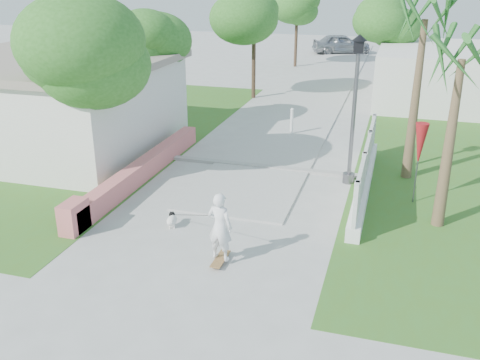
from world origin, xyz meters
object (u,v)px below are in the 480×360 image
(bollard, at_px, (292,121))
(parked_car, at_px, (341,44))
(skateboarder, at_px, (195,217))
(street_lamp, at_px, (354,105))
(patio_umbrella, at_px, (420,145))
(dog, at_px, (172,220))

(bollard, bearing_deg, parked_car, 91.80)
(skateboarder, height_order, parked_car, skateboarder)
(street_lamp, bearing_deg, skateboarder, -121.31)
(bollard, distance_m, patio_umbrella, 7.25)
(bollard, distance_m, parked_car, 22.88)
(bollard, xyz_separation_m, skateboarder, (-0.37, -9.54, 0.13))
(skateboarder, bearing_deg, dog, -28.16)
(skateboarder, bearing_deg, street_lamp, -112.54)
(street_lamp, height_order, parked_car, street_lamp)
(patio_umbrella, bearing_deg, parked_car, 100.62)
(patio_umbrella, height_order, parked_car, patio_umbrella)
(patio_umbrella, distance_m, dog, 6.94)
(dog, bearing_deg, skateboarder, -58.94)
(street_lamp, xyz_separation_m, skateboarder, (-3.07, -5.04, -1.71))
(bollard, height_order, patio_umbrella, patio_umbrella)
(street_lamp, xyz_separation_m, bollard, (-2.70, 4.50, -1.84))
(street_lamp, distance_m, patio_umbrella, 2.27)
(patio_umbrella, xyz_separation_m, parked_car, (-5.32, 28.36, -0.93))
(dog, bearing_deg, patio_umbrella, 7.62)
(patio_umbrella, xyz_separation_m, skateboarder, (-4.97, -4.04, -0.97))
(skateboarder, bearing_deg, parked_car, -80.60)
(parked_car, bearing_deg, skateboarder, 161.92)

